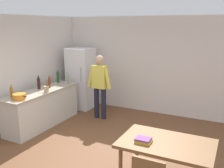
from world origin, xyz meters
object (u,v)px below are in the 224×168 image
(cooking_pot, at_px, (19,96))
(bottle_vinegar_tall, at_px, (68,79))
(dining_table, at_px, (166,147))
(bottle_beer_brown, at_px, (49,84))
(person, at_px, (100,83))
(bottle_oil_amber, at_px, (12,92))
(bottle_wine_green, at_px, (58,77))
(bottle_wine_dark, at_px, (39,83))
(bottle_sauce_red, at_px, (49,81))
(book_stack, at_px, (143,140))
(utensil_jar, at_px, (46,89))
(refrigerator, at_px, (81,78))

(cooking_pot, bearing_deg, bottle_vinegar_tall, 86.04)
(bottle_vinegar_tall, bearing_deg, dining_table, -30.87)
(bottle_beer_brown, bearing_deg, person, 35.86)
(bottle_oil_amber, xyz_separation_m, bottle_wine_green, (0.01, 1.61, 0.03))
(bottle_wine_dark, bearing_deg, bottle_sauce_red, 99.64)
(bottle_beer_brown, xyz_separation_m, bottle_sauce_red, (-0.23, 0.29, -0.01))
(bottle_wine_green, relative_size, bottle_vinegar_tall, 1.06)
(dining_table, distance_m, cooking_pot, 3.33)
(person, xyz_separation_m, book_stack, (2.04, -2.31, -0.20))
(bottle_wine_dark, distance_m, bottle_sauce_red, 0.50)
(dining_table, bearing_deg, utensil_jar, 162.15)
(bottle_oil_amber, distance_m, bottle_wine_dark, 0.84)
(dining_table, distance_m, bottle_sauce_red, 4.01)
(dining_table, bearing_deg, bottle_beer_brown, 157.89)
(bottle_wine_dark, xyz_separation_m, bottle_sauce_red, (-0.08, 0.49, -0.05))
(bottle_beer_brown, distance_m, bottle_vinegar_tall, 0.57)
(bottle_beer_brown, xyz_separation_m, bottle_wine_green, (-0.15, 0.57, 0.04))
(cooking_pot, xyz_separation_m, bottle_vinegar_tall, (0.11, 1.61, 0.08))
(refrigerator, bearing_deg, bottle_vinegar_tall, -82.41)
(refrigerator, distance_m, dining_table, 4.27)
(bottle_vinegar_tall, bearing_deg, book_stack, -35.67)
(person, distance_m, book_stack, 3.08)
(bottle_wine_dark, xyz_separation_m, book_stack, (3.24, -1.34, -0.26))
(bottle_sauce_red, bearing_deg, person, 20.37)
(dining_table, bearing_deg, bottle_wine_dark, 161.67)
(book_stack, bearing_deg, person, 131.48)
(dining_table, bearing_deg, bottle_sauce_red, 155.31)
(dining_table, bearing_deg, bottle_wine_green, 151.28)
(bottle_sauce_red, relative_size, book_stack, 1.02)
(refrigerator, height_order, bottle_sauce_red, refrigerator)
(dining_table, relative_size, bottle_wine_green, 4.12)
(dining_table, bearing_deg, person, 137.59)
(bottle_beer_brown, height_order, bottle_wine_dark, bottle_wine_dark)
(bottle_wine_dark, height_order, book_stack, bottle_wine_dark)
(dining_table, xyz_separation_m, cooking_pot, (-3.31, 0.30, 0.29))
(bottle_beer_brown, relative_size, bottle_wine_dark, 0.76)
(refrigerator, relative_size, bottle_wine_green, 5.29)
(person, distance_m, bottle_oil_amber, 2.18)
(refrigerator, distance_m, book_stack, 4.14)
(dining_table, distance_m, bottle_wine_green, 4.08)
(utensil_jar, height_order, bottle_vinegar_tall, same)
(book_stack, bearing_deg, bottle_sauce_red, 151.14)
(bottle_beer_brown, bearing_deg, dining_table, -22.11)
(refrigerator, xyz_separation_m, book_stack, (2.99, -2.86, -0.12))
(bottle_wine_green, bearing_deg, utensil_jar, -67.57)
(utensil_jar, distance_m, bottle_sauce_red, 0.79)
(bottle_oil_amber, height_order, bottle_vinegar_tall, bottle_vinegar_tall)
(utensil_jar, relative_size, bottle_wine_dark, 0.94)
(dining_table, xyz_separation_m, bottle_vinegar_tall, (-3.19, 1.91, 0.36))
(refrigerator, height_order, bottle_beer_brown, refrigerator)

